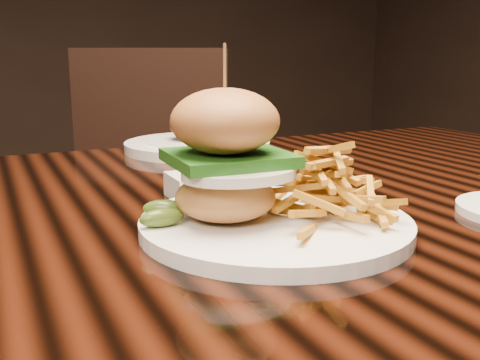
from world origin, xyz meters
name	(u,v)px	position (x,y,z in m)	size (l,w,h in m)	color
dining_table	(206,256)	(0.00, 0.00, 0.67)	(1.60, 0.90, 0.75)	black
burger_plate	(272,184)	(0.02, -0.15, 0.80)	(0.28, 0.28, 0.19)	white
ramekin	(196,186)	(-0.01, 0.01, 0.77)	(0.07, 0.07, 0.03)	white
far_dish	(197,142)	(0.12, 0.36, 0.77)	(0.28, 0.28, 0.09)	white
chair_far	(148,194)	(0.17, 0.88, 0.54)	(0.61, 0.61, 0.95)	black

